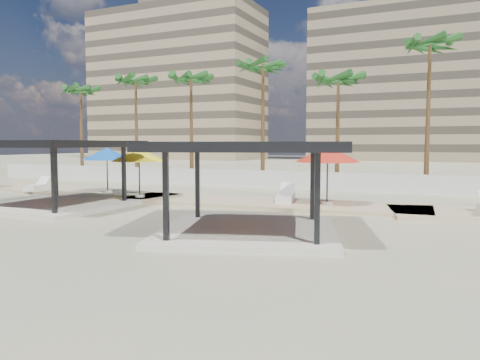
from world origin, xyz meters
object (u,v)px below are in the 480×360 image
at_px(pavilion_west, 55,168).
at_px(umbrella_c, 328,154).
at_px(lounger_a, 38,187).
at_px(lounger_b, 286,197).
at_px(pavilion_central, 248,179).

distance_m(pavilion_west, umbrella_c, 13.37).
distance_m(umbrella_c, lounger_a, 18.76).
bearing_deg(lounger_b, lounger_a, 80.72).
bearing_deg(pavilion_west, pavilion_central, -11.48).
height_order(pavilion_central, umbrella_c, pavilion_central).
xyz_separation_m(lounger_a, lounger_b, (16.40, 1.06, 0.02)).
height_order(pavilion_central, pavilion_west, pavilion_west).
bearing_deg(pavilion_central, lounger_a, 141.21).
height_order(pavilion_central, lounger_a, pavilion_central).
bearing_deg(umbrella_c, lounger_b, 174.64).
relative_size(pavilion_west, lounger_a, 2.94).
bearing_deg(pavilion_west, lounger_b, 28.91).
bearing_deg(lounger_a, lounger_b, -104.84).
bearing_deg(umbrella_c, lounger_a, -177.38).
bearing_deg(umbrella_c, pavilion_west, -155.71).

